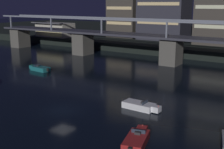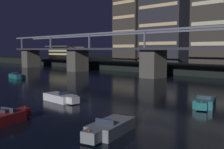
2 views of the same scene
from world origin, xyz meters
The scene contains 9 objects.
river_bridge centered at (0.00, 33.45, 4.16)m, with size 101.44×6.40×9.38m.
tower_west_low centered at (-25.87, 57.59, 13.73)m, with size 9.73×8.10×23.36m.
tower_west_tall centered at (-12.58, 57.22, 15.34)m, with size 13.74×9.02×26.57m.
waterfront_pavilion centered at (-45.08, 45.36, 4.44)m, with size 12.40×7.40×4.70m.
speedboat_near_left centered at (19.99, 14.11, 0.41)m, with size 2.96×5.13×1.16m.
speedboat_near_center centered at (-18.86, 14.01, 0.41)m, with size 5.23×2.08×1.16m.
speedboat_mid_left centered at (7.67, 5.72, 0.41)m, with size 5.20×1.88×1.16m.
speedboat_mid_center centered at (19.45, 1.22, 0.41)m, with size 2.75×5.19×1.16m.
speedboat_mid_right centered at (11.86, -2.74, 0.41)m, with size 2.78×5.18×1.16m.
Camera 2 is at (31.87, -11.42, 5.59)m, focal length 43.79 mm.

